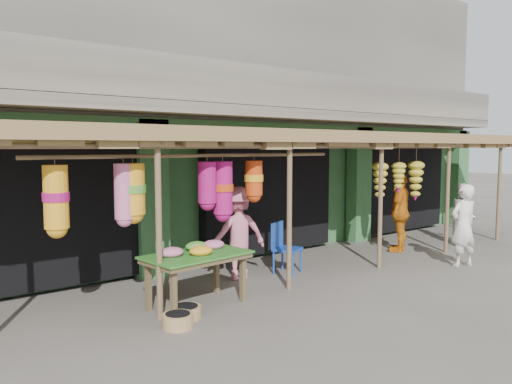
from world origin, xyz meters
TOP-DOWN VIEW (x-y plane):
  - ground at (0.00, 0.00)m, footprint 80.00×80.00m
  - building at (-0.00, 4.87)m, footprint 16.40×6.80m
  - awning at (-0.16, 0.80)m, footprint 14.00×2.70m
  - flower_table at (-3.24, 0.03)m, footprint 1.70×1.11m
  - blue_chair at (-0.82, 0.73)m, footprint 0.63×0.64m
  - basket_mid at (-3.70, -0.39)m, footprint 0.54×0.54m
  - basket_right at (-3.97, -0.66)m, footprint 0.46×0.46m
  - person_front at (2.48, -1.18)m, footprint 0.71×0.55m
  - person_right at (4.73, 0.06)m, footprint 0.92×0.83m
  - person_vendor at (2.70, 0.54)m, footprint 1.20×0.86m
  - person_shopper at (-1.81, 0.90)m, footprint 1.24×0.87m

SIDE VIEW (x-z plane):
  - ground at x=0.00m, z-range 0.00..0.00m
  - basket_mid at x=-3.70m, z-range 0.00..0.18m
  - basket_right at x=-3.97m, z-range 0.00..0.20m
  - blue_chair at x=-0.82m, z-range 0.06..1.06m
  - flower_table at x=-3.24m, z-range 0.30..1.27m
  - person_right at x=4.73m, z-range 0.00..1.57m
  - person_front at x=2.48m, z-range 0.00..1.72m
  - person_shopper at x=-1.81m, z-range 0.00..1.75m
  - person_vendor at x=2.70m, z-range 0.00..1.90m
  - awning at x=-0.16m, z-range 1.18..3.97m
  - building at x=0.00m, z-range -0.13..6.87m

